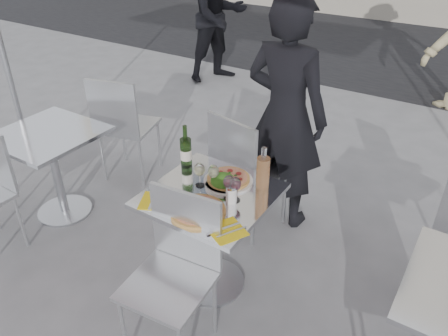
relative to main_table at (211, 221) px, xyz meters
The scene contains 21 objects.
ground 0.54m from the main_table, ahead, with size 80.00×80.00×0.00m, color slate.
street_asphalt 6.52m from the main_table, 90.00° to the left, with size 24.00×5.00×0.00m, color black.
main_table is the anchor object (origin of this frame).
side_table_left 1.50m from the main_table, behind, with size 0.72×0.72×0.75m.
chair_far 0.63m from the main_table, 102.50° to the left, with size 0.53×0.55×0.99m.
chair_near 0.43m from the main_table, 82.06° to the right, with size 0.47×0.48×0.95m.
side_chair_lfar 1.58m from the main_table, 153.97° to the left, with size 0.56×0.57×1.00m.
woman_diner 1.01m from the main_table, 88.51° to the left, with size 0.65×0.43×1.79m, color black.
pedestrian_a 4.11m from the main_table, 122.49° to the left, with size 0.88×0.68×1.80m, color black.
pizza_near 0.30m from the main_table, 77.10° to the right, with size 0.32×0.32×0.02m.
pizza_far 0.28m from the main_table, 82.79° to the left, with size 0.31×0.31×0.03m.
salad_plate 0.27m from the main_table, 76.40° to the left, with size 0.22×0.22×0.09m.
wine_bottle 0.48m from the main_table, 150.41° to the left, with size 0.07×0.08×0.29m.
carafe 0.45m from the main_table, 39.48° to the left, with size 0.08×0.08×0.29m.
sugar_shaker 0.30m from the main_table, ahead, with size 0.06×0.06×0.11m.
wineglass_white_a 0.34m from the main_table, 161.11° to the left, with size 0.07×0.07×0.16m.
wineglass_white_b 0.33m from the main_table, 106.41° to the left, with size 0.07×0.07×0.16m.
wineglass_red_a 0.34m from the main_table, ahead, with size 0.07×0.07×0.16m.
wineglass_red_b 0.36m from the main_table, ahead, with size 0.07×0.07×0.16m.
napkin_left 0.39m from the main_table, 132.93° to the right, with size 0.24×0.24×0.01m.
napkin_right 0.42m from the main_table, 42.13° to the right, with size 0.24×0.24×0.01m.
Camera 1 is at (1.23, -1.77, 2.24)m, focal length 35.00 mm.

